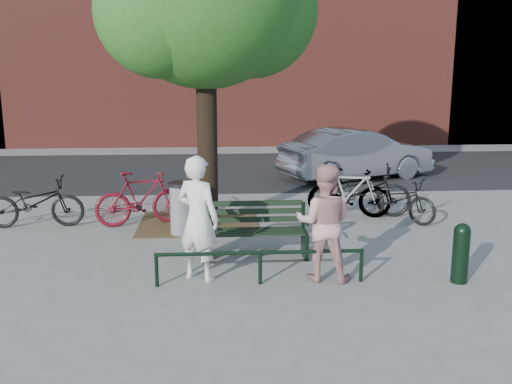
{
  "coord_description": "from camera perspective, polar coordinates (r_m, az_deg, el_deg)",
  "views": [
    {
      "loc": [
        -0.59,
        -9.07,
        3.08
      ],
      "look_at": [
        0.09,
        1.0,
        0.91
      ],
      "focal_mm": 40.0,
      "sensor_mm": 36.0,
      "label": 1
    }
  ],
  "objects": [
    {
      "name": "person_left",
      "position": [
        8.43,
        -5.83,
        -2.64
      ],
      "size": [
        0.82,
        0.74,
        1.88
      ],
      "primitive_type": "imported",
      "rotation": [
        0.0,
        0.0,
        2.58
      ],
      "color": "silver",
      "rests_on": "ground"
    },
    {
      "name": "bicycle_e",
      "position": [
        12.15,
        13.91,
        -0.68
      ],
      "size": [
        1.65,
        1.68,
        0.92
      ],
      "primitive_type": "imported",
      "rotation": [
        0.0,
        0.0,
        0.77
      ],
      "color": "black",
      "rests_on": "ground"
    },
    {
      "name": "road",
      "position": [
        17.85,
        -1.9,
        2.22
      ],
      "size": [
        40.0,
        7.0,
        0.01
      ],
      "primitive_type": "cube",
      "color": "black",
      "rests_on": "ground"
    },
    {
      "name": "bicycle_a",
      "position": [
        12.13,
        -21.27,
        -0.97
      ],
      "size": [
        1.94,
        0.75,
        1.01
      ],
      "primitive_type": "imported",
      "rotation": [
        0.0,
        0.0,
        1.61
      ],
      "color": "black",
      "rests_on": "ground"
    },
    {
      "name": "parked_car",
      "position": [
        16.54,
        10.03,
        3.78
      ],
      "size": [
        4.68,
        2.98,
        1.46
      ],
      "primitive_type": "imported",
      "rotation": [
        0.0,
        0.0,
        1.93
      ],
      "color": "gray",
      "rests_on": "ground"
    },
    {
      "name": "bollard",
      "position": [
        8.9,
        19.8,
        -5.57
      ],
      "size": [
        0.24,
        0.24,
        0.9
      ],
      "color": "black",
      "rests_on": "ground"
    },
    {
      "name": "litter_bin",
      "position": [
        10.89,
        -7.42,
        -1.61
      ],
      "size": [
        0.49,
        0.49,
        1.01
      ],
      "color": "gray",
      "rests_on": "ground"
    },
    {
      "name": "guard_railing",
      "position": [
        8.34,
        0.42,
        -6.59
      ],
      "size": [
        3.06,
        0.06,
        0.51
      ],
      "color": "black",
      "rests_on": "ground"
    },
    {
      "name": "bicycle_c",
      "position": [
        12.38,
        10.39,
        0.18
      ],
      "size": [
        2.23,
        1.15,
        1.11
      ],
      "primitive_type": "imported",
      "rotation": [
        0.0,
        0.0,
        1.37
      ],
      "color": "black",
      "rests_on": "ground"
    },
    {
      "name": "ground",
      "position": [
        9.6,
        -0.12,
        -6.57
      ],
      "size": [
        90.0,
        90.0,
        0.0
      ],
      "primitive_type": "plane",
      "color": "gray",
      "rests_on": "ground"
    },
    {
      "name": "dirt_pit",
      "position": [
        11.69,
        -5.73,
        -3.15
      ],
      "size": [
        2.4,
        2.0,
        0.02
      ],
      "primitive_type": "cube",
      "color": "brown",
      "rests_on": "ground"
    },
    {
      "name": "person_right",
      "position": [
        8.46,
        6.78,
        -3.05
      ],
      "size": [
        0.98,
        0.84,
        1.75
      ],
      "primitive_type": "imported",
      "rotation": [
        0.0,
        0.0,
        2.9
      ],
      "color": "tan",
      "rests_on": "ground"
    },
    {
      "name": "bicycle_d",
      "position": [
        12.24,
        9.3,
        -0.05
      ],
      "size": [
        1.83,
        0.88,
        1.06
      ],
      "primitive_type": "imported",
      "rotation": [
        0.0,
        0.0,
        1.35
      ],
      "color": "gray",
      "rests_on": "ground"
    },
    {
      "name": "bicycle_b",
      "position": [
        11.66,
        -11.39,
        -0.62
      ],
      "size": [
        1.91,
        0.96,
        1.11
      ],
      "primitive_type": "imported",
      "rotation": [
        0.0,
        0.0,
        1.82
      ],
      "color": "#560C16",
      "rests_on": "ground"
    },
    {
      "name": "park_bench",
      "position": [
        9.53,
        -0.15,
        -3.7
      ],
      "size": [
        1.74,
        0.54,
        0.97
      ],
      "color": "black",
      "rests_on": "ground"
    }
  ]
}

